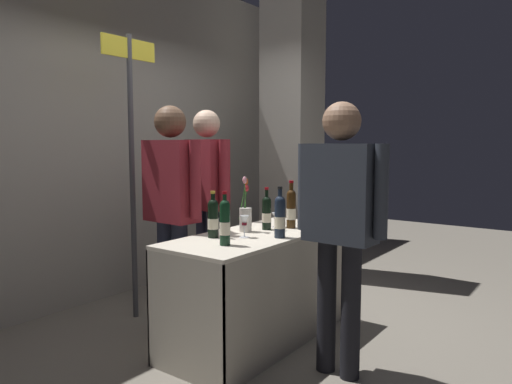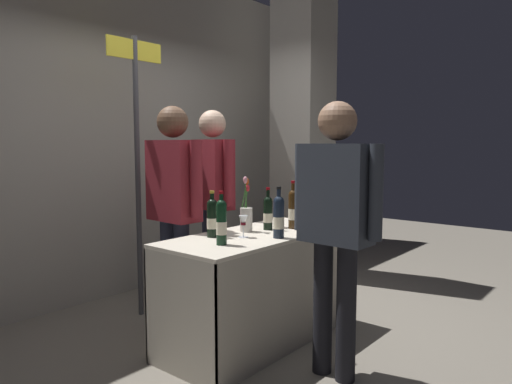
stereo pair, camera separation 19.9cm
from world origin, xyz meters
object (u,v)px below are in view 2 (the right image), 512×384
concrete_pillar (303,112)px  vendor_presenter (174,197)px  tasting_table (256,269)px  flower_vase (246,216)px  featured_wine_bottle (268,212)px  display_bottle_0 (312,207)px  wine_glass_near_vendor (243,222)px  booth_signpost (137,150)px  taster_foreground_right (336,214)px  wine_glass_mid (279,217)px

concrete_pillar → vendor_presenter: bearing=-173.3°
tasting_table → concrete_pillar: bearing=24.8°
flower_vase → featured_wine_bottle: bearing=-25.9°
display_bottle_0 → concrete_pillar: bearing=36.8°
tasting_table → wine_glass_near_vendor: size_ratio=9.80×
concrete_pillar → vendor_presenter: 2.23m
featured_wine_bottle → display_bottle_0: size_ratio=0.96×
featured_wine_bottle → wine_glass_near_vendor: (-0.34, -0.05, -0.02)m
booth_signpost → flower_vase: bearing=-77.4°
concrete_pillar → tasting_table: (-1.85, -0.85, -1.24)m
featured_wine_bottle → taster_foreground_right: bearing=-111.2°
wine_glass_mid → vendor_presenter: size_ratio=0.07×
wine_glass_near_vendor → taster_foreground_right: taster_foreground_right is taller
wine_glass_near_vendor → taster_foreground_right: size_ratio=0.09×
wine_glass_near_vendor → flower_vase: 0.22m
tasting_table → display_bottle_0: display_bottle_0 is taller
flower_vase → vendor_presenter: size_ratio=0.24×
featured_wine_bottle → wine_glass_near_vendor: bearing=-171.6°
wine_glass_near_vendor → vendor_presenter: size_ratio=0.09×
tasting_table → flower_vase: (0.02, 0.11, 0.38)m
wine_glass_mid → flower_vase: (-0.28, 0.09, 0.04)m
taster_foreground_right → booth_signpost: 1.84m
vendor_presenter → display_bottle_0: bearing=48.9°
booth_signpost → tasting_table: bearing=-79.8°
tasting_table → wine_glass_mid: (0.31, 0.03, 0.34)m
wine_glass_mid → tasting_table: bearing=-175.0°
flower_vase → booth_signpost: bearing=102.6°
tasting_table → wine_glass_near_vendor: 0.40m
display_bottle_0 → flower_vase: (-0.51, 0.24, -0.03)m
display_bottle_0 → vendor_presenter: bearing=136.2°
concrete_pillar → featured_wine_bottle: 2.04m
display_bottle_0 → booth_signpost: booth_signpost is taller
display_bottle_0 → flower_vase: bearing=155.0°
taster_foreground_right → booth_signpost: bearing=4.9°
featured_wine_bottle → flower_vase: flower_vase is taller
wine_glass_near_vendor → taster_foreground_right: 0.71m
tasting_table → wine_glass_mid: wine_glass_mid is taller
flower_vase → booth_signpost: (-0.22, 0.98, 0.47)m
wine_glass_mid → vendor_presenter: 0.81m
taster_foreground_right → featured_wine_bottle: bearing=-19.2°
tasting_table → wine_glass_mid: bearing=5.0°
taster_foreground_right → vendor_presenter: bearing=7.5°
wine_glass_mid → booth_signpost: bearing=115.2°
wine_glass_mid → flower_vase: size_ratio=0.28×
taster_foreground_right → booth_signpost: size_ratio=0.74×
vendor_presenter → booth_signpost: bearing=178.4°
display_bottle_0 → flower_vase: size_ratio=0.82×
concrete_pillar → wine_glass_near_vendor: concrete_pillar is taller
wine_glass_mid → booth_signpost: (-0.50, 1.07, 0.50)m
taster_foreground_right → flower_vase: bearing=-7.0°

